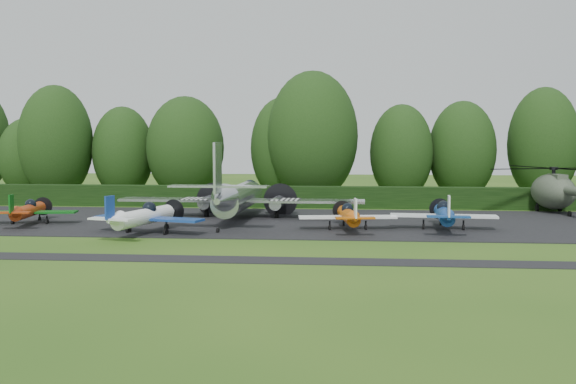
# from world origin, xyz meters

# --- Properties ---
(ground) EXTENTS (160.00, 160.00, 0.00)m
(ground) POSITION_xyz_m (0.00, 0.00, 0.00)
(ground) COLOR #2C5417
(ground) RESTS_ON ground
(apron) EXTENTS (70.00, 18.00, 0.01)m
(apron) POSITION_xyz_m (0.00, 10.00, 0.00)
(apron) COLOR black
(apron) RESTS_ON ground
(taxiway_verge) EXTENTS (70.00, 2.00, 0.00)m
(taxiway_verge) POSITION_xyz_m (0.00, -6.00, 0.00)
(taxiway_verge) COLOR black
(taxiway_verge) RESTS_ON ground
(hedgerow) EXTENTS (90.00, 1.60, 2.00)m
(hedgerow) POSITION_xyz_m (0.00, 21.00, 0.00)
(hedgerow) COLOR black
(hedgerow) RESTS_ON ground
(transport_plane) EXTENTS (20.07, 15.39, 6.43)m
(transport_plane) POSITION_xyz_m (-2.84, 10.99, 1.79)
(transport_plane) COLOR silver
(transport_plane) RESTS_ON ground
(light_plane_red) EXTENTS (6.82, 7.17, 2.62)m
(light_plane_red) POSITION_xyz_m (-17.95, 6.52, 1.09)
(light_plane_red) COLOR #A7340F
(light_plane_red) RESTS_ON ground
(light_plane_white) EXTENTS (7.81, 8.22, 3.00)m
(light_plane_white) POSITION_xyz_m (-7.77, 2.42, 1.25)
(light_plane_white) COLOR white
(light_plane_white) RESTS_ON ground
(light_plane_orange) EXTENTS (6.87, 7.22, 2.64)m
(light_plane_orange) POSITION_xyz_m (5.88, 5.48, 1.10)
(light_plane_orange) COLOR #C4570B
(light_plane_orange) RESTS_ON ground
(light_plane_blue) EXTENTS (7.40, 7.78, 2.84)m
(light_plane_blue) POSITION_xyz_m (12.54, 6.16, 1.18)
(light_plane_blue) COLOR navy
(light_plane_blue) RESTS_ON ground
(helicopter) EXTENTS (12.44, 14.57, 4.01)m
(helicopter) POSITION_xyz_m (23.80, 18.49, 2.15)
(helicopter) COLOR #3F4938
(helicopter) RESTS_ON ground
(tree_0) EXTENTS (7.04, 7.04, 10.50)m
(tree_0) POSITION_xyz_m (18.00, 30.24, 5.24)
(tree_0) COLOR black
(tree_0) RESTS_ON ground
(tree_1) EXTENTS (9.43, 9.43, 13.52)m
(tree_1) POSITION_xyz_m (2.23, 27.61, 6.75)
(tree_1) COLOR black
(tree_1) RESTS_ON ground
(tree_2) EXTENTS (6.47, 6.47, 8.84)m
(tree_2) POSITION_xyz_m (-29.47, 29.31, 4.41)
(tree_2) COLOR black
(tree_2) RESTS_ON ground
(tree_3) EXTENTS (6.79, 6.79, 10.94)m
(tree_3) POSITION_xyz_m (-1.16, 29.63, 5.45)
(tree_3) COLOR black
(tree_3) RESTS_ON ground
(tree_4) EXTENTS (6.59, 6.59, 10.12)m
(tree_4) POSITION_xyz_m (11.52, 29.05, 5.05)
(tree_4) COLOR black
(tree_4) RESTS_ON ground
(tree_6) EXTENTS (7.84, 7.84, 12.31)m
(tree_6) POSITION_xyz_m (-25.66, 28.03, 6.14)
(tree_6) COLOR black
(tree_6) RESTS_ON ground
(tree_8) EXTENTS (7.27, 7.27, 11.91)m
(tree_8) POSITION_xyz_m (26.37, 30.38, 5.94)
(tree_8) COLOR black
(tree_8) RESTS_ON ground
(tree_9) EXTENTS (8.33, 8.33, 11.06)m
(tree_9) POSITION_xyz_m (-11.53, 28.72, 5.52)
(tree_9) COLOR black
(tree_9) RESTS_ON ground
(tree_10) EXTENTS (6.68, 6.68, 10.05)m
(tree_10) POSITION_xyz_m (-18.76, 29.56, 5.01)
(tree_10) COLOR black
(tree_10) RESTS_ON ground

